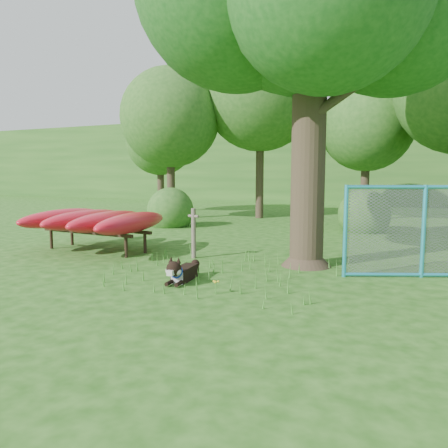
% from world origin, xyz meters
% --- Properties ---
extents(ground, '(80.00, 80.00, 0.00)m').
position_xyz_m(ground, '(0.00, 0.00, 0.00)').
color(ground, '#1A4B0F').
rests_on(ground, ground).
extents(wooden_post, '(0.33, 0.16, 1.20)m').
position_xyz_m(wooden_post, '(-1.08, 2.24, 0.64)').
color(wooden_post, brown).
rests_on(wooden_post, ground).
extents(kayak_rack, '(3.31, 3.26, 1.06)m').
position_xyz_m(kayak_rack, '(-3.90, 2.06, 0.81)').
color(kayak_rack, black).
rests_on(kayak_rack, ground).
extents(husky_dog, '(0.40, 1.22, 0.54)m').
position_xyz_m(husky_dog, '(-0.17, 0.09, 0.19)').
color(husky_dog, black).
rests_on(husky_dog, ground).
extents(fence_section, '(2.88, 1.30, 3.02)m').
position_xyz_m(fence_section, '(3.93, 2.39, 0.91)').
color(fence_section, '#29A2C3').
rests_on(fence_section, ground).
extents(wildflower_clump, '(0.11, 0.12, 0.24)m').
position_xyz_m(wildflower_clump, '(0.78, -0.39, 0.19)').
color(wildflower_clump, '#43862C').
rests_on(wildflower_clump, ground).
extents(bg_tree_a, '(4.40, 4.40, 6.70)m').
position_xyz_m(bg_tree_a, '(-6.50, 10.00, 4.48)').
color(bg_tree_a, '#32271B').
rests_on(bg_tree_a, ground).
extents(bg_tree_b, '(5.20, 5.20, 8.22)m').
position_xyz_m(bg_tree_b, '(-3.00, 12.00, 5.61)').
color(bg_tree_b, '#32271B').
rests_on(bg_tree_b, ground).
extents(bg_tree_c, '(4.00, 4.00, 6.12)m').
position_xyz_m(bg_tree_c, '(1.50, 13.00, 4.11)').
color(bg_tree_c, '#32271B').
rests_on(bg_tree_c, ground).
extents(bg_tree_f, '(3.60, 3.60, 5.55)m').
position_xyz_m(bg_tree_f, '(-9.00, 13.00, 3.73)').
color(bg_tree_f, '#32271B').
rests_on(bg_tree_f, ground).
extents(shrub_left, '(1.80, 1.80, 1.80)m').
position_xyz_m(shrub_left, '(-5.00, 7.50, 0.00)').
color(shrub_left, '#27571C').
rests_on(shrub_left, ground).
extents(shrub_mid, '(1.80, 1.80, 1.80)m').
position_xyz_m(shrub_mid, '(2.00, 9.00, 0.00)').
color(shrub_mid, '#27571C').
rests_on(shrub_mid, ground).
extents(wooded_hillside, '(80.00, 12.00, 6.00)m').
position_xyz_m(wooded_hillside, '(0.00, 28.00, 3.00)').
color(wooded_hillside, '#27571C').
rests_on(wooded_hillside, ground).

